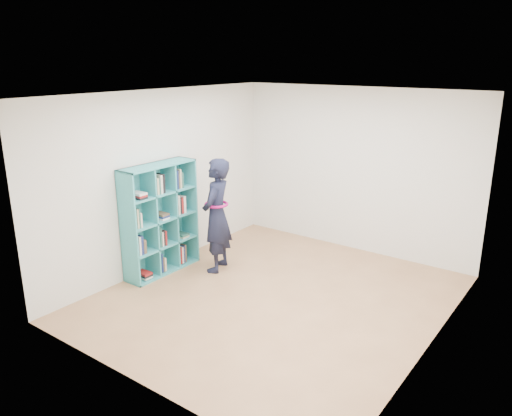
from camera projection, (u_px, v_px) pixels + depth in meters
The scene contains 9 objects.
floor at pixel (274, 298), 6.53m from camera, with size 4.50×4.50×0.00m, color #996945.
ceiling at pixel (277, 95), 5.77m from camera, with size 4.50×4.50×0.00m, color white.
wall_left at pixel (162, 180), 7.28m from camera, with size 0.02×4.50×2.60m, color silver.
wall_right at pixel (440, 235), 5.02m from camera, with size 0.02×4.50×2.60m, color silver.
wall_back at pixel (355, 170), 7.89m from camera, with size 4.00×0.02×2.60m, color silver.
wall_front at pixel (133, 260), 4.41m from camera, with size 4.00×0.02×2.60m, color silver.
bookshelf at pixel (159, 220), 7.16m from camera, with size 0.35×1.20×1.60m.
person at pixel (217, 215), 7.17m from camera, with size 0.58×0.71×1.67m.
smartphone at pixel (208, 206), 7.25m from camera, with size 0.06×0.09×0.13m.
Camera 1 is at (3.29, -4.91, 3.02)m, focal length 35.00 mm.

